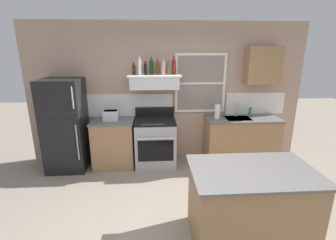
# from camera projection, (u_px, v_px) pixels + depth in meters

# --- Properties ---
(ground_plane) EXTENTS (16.00, 16.00, 0.00)m
(ground_plane) POSITION_uv_depth(u_px,v_px,m) (178.00, 230.00, 3.11)
(ground_plane) COLOR gray
(back_wall) EXTENTS (5.40, 0.11, 2.70)m
(back_wall) POSITION_uv_depth(u_px,v_px,m) (169.00, 93.00, 4.86)
(back_wall) COLOR tan
(back_wall) RESTS_ON ground_plane
(refrigerator) EXTENTS (0.70, 0.72, 1.70)m
(refrigerator) POSITION_uv_depth(u_px,v_px,m) (65.00, 125.00, 4.51)
(refrigerator) COLOR black
(refrigerator) RESTS_ON ground_plane
(counter_left_of_stove) EXTENTS (0.79, 0.63, 0.91)m
(counter_left_of_stove) POSITION_uv_depth(u_px,v_px,m) (114.00, 143.00, 4.73)
(counter_left_of_stove) COLOR #9E754C
(counter_left_of_stove) RESTS_ON ground_plane
(toaster) EXTENTS (0.30, 0.20, 0.19)m
(toaster) POSITION_uv_depth(u_px,v_px,m) (111.00, 115.00, 4.57)
(toaster) COLOR silver
(toaster) RESTS_ON counter_left_of_stove
(stove_range) EXTENTS (0.76, 0.69, 1.09)m
(stove_range) POSITION_uv_depth(u_px,v_px,m) (155.00, 142.00, 4.74)
(stove_range) COLOR #9EA0A5
(stove_range) RESTS_ON ground_plane
(range_hood_shelf) EXTENTS (0.96, 0.52, 0.24)m
(range_hood_shelf) POSITION_uv_depth(u_px,v_px,m) (154.00, 81.00, 4.51)
(range_hood_shelf) COLOR silver
(bottle_brown_stout) EXTENTS (0.06, 0.06, 0.22)m
(bottle_brown_stout) POSITION_uv_depth(u_px,v_px,m) (134.00, 70.00, 4.43)
(bottle_brown_stout) COLOR #381E0F
(bottle_brown_stout) RESTS_ON range_hood_shelf
(bottle_clear_tall) EXTENTS (0.06, 0.06, 0.32)m
(bottle_clear_tall) POSITION_uv_depth(u_px,v_px,m) (140.00, 67.00, 4.38)
(bottle_clear_tall) COLOR silver
(bottle_clear_tall) RESTS_ON range_hood_shelf
(bottle_balsamic_dark) EXTENTS (0.06, 0.06, 0.24)m
(bottle_balsamic_dark) POSITION_uv_depth(u_px,v_px,m) (145.00, 69.00, 4.40)
(bottle_balsamic_dark) COLOR black
(bottle_balsamic_dark) RESTS_ON range_hood_shelf
(bottle_dark_green_wine) EXTENTS (0.07, 0.07, 0.31)m
(bottle_dark_green_wine) POSITION_uv_depth(u_px,v_px,m) (151.00, 67.00, 4.48)
(bottle_dark_green_wine) COLOR #143819
(bottle_dark_green_wine) RESTS_ON range_hood_shelf
(bottle_amber_wine) EXTENTS (0.07, 0.07, 0.27)m
(bottle_amber_wine) POSITION_uv_depth(u_px,v_px,m) (157.00, 68.00, 4.49)
(bottle_amber_wine) COLOR brown
(bottle_amber_wine) RESTS_ON range_hood_shelf
(bottle_rose_pink) EXTENTS (0.07, 0.07, 0.28)m
(bottle_rose_pink) POSITION_uv_depth(u_px,v_px,m) (163.00, 68.00, 4.41)
(bottle_rose_pink) COLOR #C67F84
(bottle_rose_pink) RESTS_ON range_hood_shelf
(bottle_olive_oil_square) EXTENTS (0.06, 0.06, 0.26)m
(bottle_olive_oil_square) POSITION_uv_depth(u_px,v_px,m) (169.00, 68.00, 4.45)
(bottle_olive_oil_square) COLOR #4C601E
(bottle_olive_oil_square) RESTS_ON range_hood_shelf
(bottle_red_label_wine) EXTENTS (0.07, 0.07, 0.32)m
(bottle_red_label_wine) POSITION_uv_depth(u_px,v_px,m) (174.00, 67.00, 4.47)
(bottle_red_label_wine) COLOR maroon
(bottle_red_label_wine) RESTS_ON range_hood_shelf
(counter_right_with_sink) EXTENTS (1.43, 0.63, 0.91)m
(counter_right_with_sink) POSITION_uv_depth(u_px,v_px,m) (241.00, 140.00, 4.89)
(counter_right_with_sink) COLOR #9E754C
(counter_right_with_sink) RESTS_ON ground_plane
(sink_faucet) EXTENTS (0.03, 0.17, 0.28)m
(sink_faucet) POSITION_uv_depth(u_px,v_px,m) (237.00, 108.00, 4.80)
(sink_faucet) COLOR silver
(sink_faucet) RESTS_ON counter_right_with_sink
(paper_towel_roll) EXTENTS (0.11, 0.11, 0.27)m
(paper_towel_roll) POSITION_uv_depth(u_px,v_px,m) (217.00, 111.00, 4.69)
(paper_towel_roll) COLOR white
(paper_towel_roll) RESTS_ON counter_right_with_sink
(dish_soap_bottle) EXTENTS (0.06, 0.06, 0.18)m
(dish_soap_bottle) POSITION_uv_depth(u_px,v_px,m) (250.00, 112.00, 4.84)
(dish_soap_bottle) COLOR #268C3F
(dish_soap_bottle) RESTS_ON counter_right_with_sink
(kitchen_island) EXTENTS (1.40, 0.90, 0.91)m
(kitchen_island) POSITION_uv_depth(u_px,v_px,m) (250.00, 205.00, 2.86)
(kitchen_island) COLOR #9E754C
(kitchen_island) RESTS_ON ground_plane
(upper_cabinet_right) EXTENTS (0.64, 0.32, 0.70)m
(upper_cabinet_right) POSITION_uv_depth(u_px,v_px,m) (263.00, 65.00, 4.64)
(upper_cabinet_right) COLOR #9E754C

